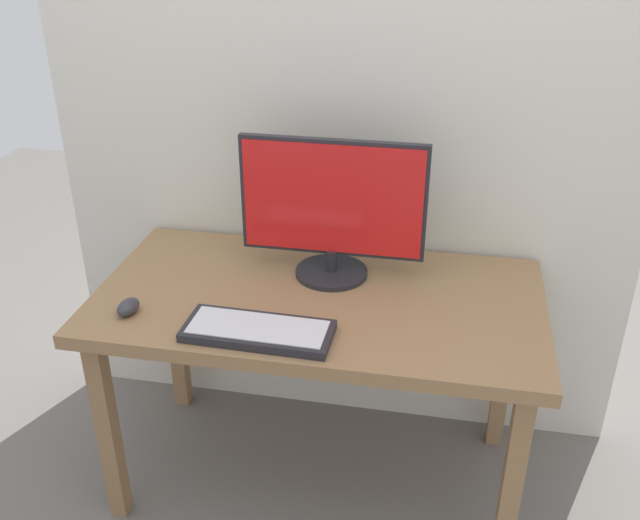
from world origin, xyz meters
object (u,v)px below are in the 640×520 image
at_px(monitor, 333,208).
at_px(keyboard_primary, 258,331).
at_px(mouse, 128,307).
at_px(desk, 318,317).

xyz_separation_m(monitor, keyboard_primary, (-0.14, -0.39, -0.21)).
relative_size(monitor, mouse, 6.75).
bearing_deg(mouse, monitor, 43.10).
xyz_separation_m(monitor, mouse, (-0.53, -0.35, -0.20)).
height_order(desk, monitor, monitor).
bearing_deg(desk, mouse, -158.18).
height_order(desk, keyboard_primary, keyboard_primary).
bearing_deg(monitor, keyboard_primary, -109.46).
xyz_separation_m(desk, keyboard_primary, (-0.12, -0.24, 0.09)).
height_order(keyboard_primary, mouse, mouse).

